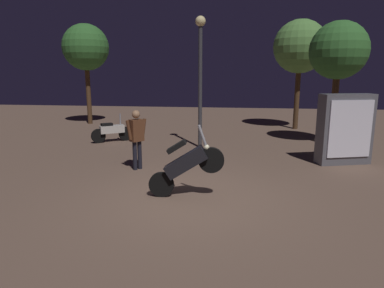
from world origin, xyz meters
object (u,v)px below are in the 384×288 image
Objects in this scene: motorcycle_white_parked_left at (112,131)px; person_rider_beside at (137,134)px; motorcycle_black_foreground at (186,165)px; streetlamp_near at (200,65)px; kiosk_billboard at (345,129)px.

motorcycle_white_parked_left is 4.33m from person_rider_beside.
streetlamp_near is at bearing 90.09° from motorcycle_black_foreground.
person_rider_beside is 4.00m from streetlamp_near.
person_rider_beside is (2.14, -3.72, 0.57)m from motorcycle_white_parked_left.
motorcycle_white_parked_left is 8.46m from kiosk_billboard.
streetlamp_near is 2.20× the size of kiosk_billboard.
person_rider_beside reaches higher than motorcycle_white_parked_left.
streetlamp_near is at bearing 106.06° from person_rider_beside.
streetlamp_near reaches higher than person_rider_beside.
streetlamp_near is at bearing -44.67° from motorcycle_white_parked_left.
kiosk_billboard is (5.99, 1.45, 0.04)m from person_rider_beside.
person_rider_beside is 0.37× the size of streetlamp_near.
person_rider_beside is at bearing 127.11° from motorcycle_black_foreground.
person_rider_beside is at bearing -2.93° from kiosk_billboard.
motorcycle_white_parked_left is 0.83× the size of person_rider_beside.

